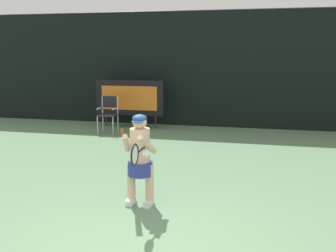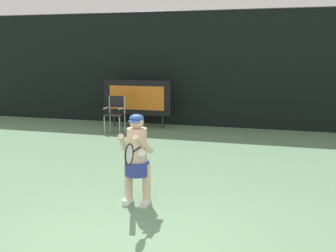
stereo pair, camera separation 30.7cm
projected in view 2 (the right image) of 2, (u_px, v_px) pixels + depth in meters
backdrop_screen at (226, 70)px, 12.58m from camera, size 18.00×0.12×3.66m
scoreboard at (138, 98)px, 12.70m from camera, size 2.20×0.21×1.50m
umpire_chair at (115, 112)px, 11.94m from camera, size 0.52×0.44×1.08m
water_bottle at (128, 132)px, 11.51m from camera, size 0.07×0.07×0.27m
tennis_player at (137, 156)px, 6.26m from camera, size 0.53×0.60×1.44m
tennis_racket at (130, 154)px, 5.54m from camera, size 0.03×0.60×0.31m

